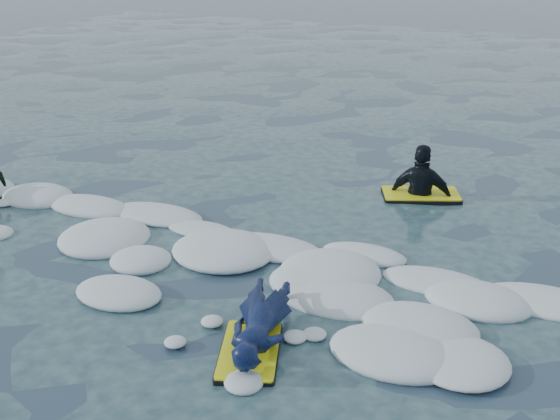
# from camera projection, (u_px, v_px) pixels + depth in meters

# --- Properties ---
(ground) EXTENTS (120.00, 120.00, 0.00)m
(ground) POSITION_uv_depth(u_px,v_px,m) (143.00, 288.00, 7.64)
(ground) COLOR #1B3142
(ground) RESTS_ON ground
(foam_band) EXTENTS (12.00, 3.10, 0.30)m
(foam_band) POSITION_uv_depth(u_px,v_px,m) (192.00, 250.00, 8.51)
(foam_band) COLOR silver
(foam_band) RESTS_ON ground
(prone_woman_unit) EXTENTS (0.88, 1.58, 0.38)m
(prone_woman_unit) POSITION_uv_depth(u_px,v_px,m) (260.00, 326.00, 6.56)
(prone_woman_unit) COLOR black
(prone_woman_unit) RESTS_ON ground
(waiting_rider_unit) EXTENTS (1.24, 0.97, 1.64)m
(waiting_rider_unit) POSITION_uv_depth(u_px,v_px,m) (420.00, 199.00, 10.13)
(waiting_rider_unit) COLOR black
(waiting_rider_unit) RESTS_ON ground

